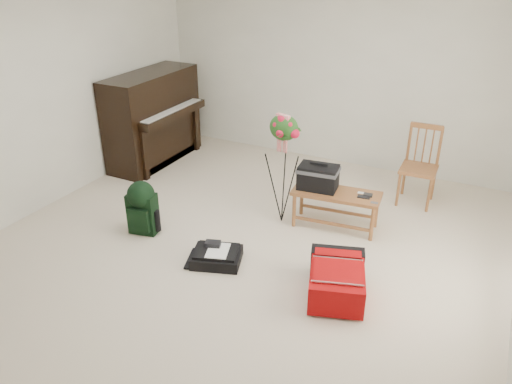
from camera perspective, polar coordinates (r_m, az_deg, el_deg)
The scene contains 10 objects.
floor at distance 5.04m, azimuth -2.21°, elevation -6.95°, with size 5.00×5.50×0.01m, color beige.
wall_back at distance 6.91m, azimuth 9.02°, elevation 13.36°, with size 5.00×0.04×2.50m, color silver.
wall_left at distance 6.06m, azimuth -23.90°, elevation 9.62°, with size 0.04×5.50×2.50m, color silver.
piano at distance 7.12m, azimuth -11.59°, elevation 8.08°, with size 0.71×1.50×1.25m.
bench at distance 5.37m, azimuth 7.83°, elevation 1.20°, with size 0.97×0.47×0.72m.
dining_chair at distance 6.12m, azimuth 18.19°, elevation 2.78°, with size 0.41×0.41×0.93m.
red_suitcase at distance 4.50m, azimuth 9.41°, elevation -9.53°, with size 0.65×0.81×0.30m.
black_duffel at distance 4.88m, azimuth -4.52°, elevation -7.30°, with size 0.56×0.50×0.19m.
green_backpack at distance 5.37m, azimuth -12.93°, elevation -1.46°, with size 0.33×0.30×0.59m.
flower_stand at distance 5.32m, azimuth 3.08°, elevation 2.53°, with size 0.49×0.49×1.27m.
Camera 1 is at (2.08, -3.67, 2.77)m, focal length 35.00 mm.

